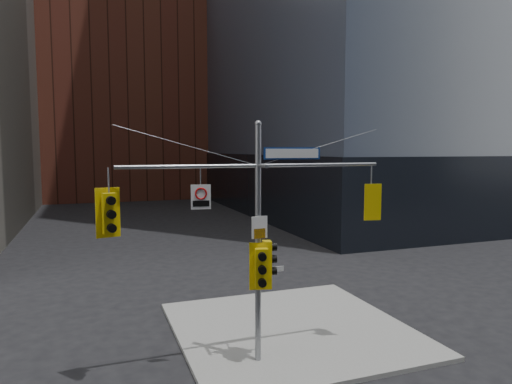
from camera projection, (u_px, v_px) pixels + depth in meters
sidewalk_corner at (291, 329)px, 16.30m from camera, size 8.00×8.00×0.15m
podium_ne at (400, 181)px, 51.07m from camera, size 36.40×36.40×6.00m
brick_midrise at (122, 96)px, 64.85m from camera, size 26.00×20.00×28.00m
signal_assembly at (258, 220)px, 13.34m from camera, size 8.00×0.80×7.30m
traffic_light_west_arm at (109, 213)px, 11.90m from camera, size 0.63×0.56×1.33m
traffic_light_east_arm at (371, 202)px, 14.61m from camera, size 0.55×0.50×1.17m
traffic_light_pole_side at (268, 259)px, 13.56m from camera, size 0.48×0.40×1.10m
traffic_light_pole_front at (261, 268)px, 13.21m from camera, size 0.66×0.62×1.41m
street_sign_blade at (292, 153)px, 13.53m from camera, size 1.83×0.09×0.36m
regulatory_sign_arm at (201, 196)px, 12.67m from camera, size 0.55×0.11×0.69m
regulatory_sign_pole at (260, 228)px, 13.25m from camera, size 0.50×0.08×0.65m
street_blade_ew at (272, 269)px, 13.64m from camera, size 0.74×0.03×0.15m
street_blade_ns at (253, 268)px, 13.91m from camera, size 0.09×0.66×0.13m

